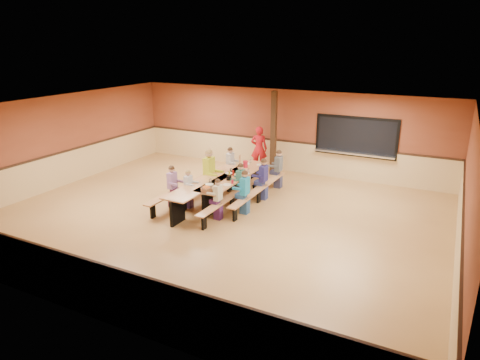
% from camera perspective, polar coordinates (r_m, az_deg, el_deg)
% --- Properties ---
extents(ground, '(12.00, 12.00, 0.00)m').
position_cam_1_polar(ground, '(11.99, -2.95, -4.82)').
color(ground, '#9C6D3B').
rests_on(ground, ground).
extents(room_envelope, '(12.04, 10.04, 3.02)m').
position_cam_1_polar(room_envelope, '(11.74, -3.00, -1.72)').
color(room_envelope, brown).
rests_on(room_envelope, ground).
extents(kitchen_pass_through, '(2.78, 0.28, 1.38)m').
position_cam_1_polar(kitchen_pass_through, '(15.14, 15.19, 5.38)').
color(kitchen_pass_through, black).
rests_on(kitchen_pass_through, ground).
extents(structural_post, '(0.18, 0.18, 3.00)m').
position_cam_1_polar(structural_post, '(15.41, 4.49, 6.22)').
color(structural_post, black).
rests_on(structural_post, ground).
extents(cafeteria_table_main, '(1.91, 3.70, 0.74)m').
position_cam_1_polar(cafeteria_table_main, '(13.13, -0.75, -0.27)').
color(cafeteria_table_main, '#BD7D4B').
rests_on(cafeteria_table_main, ground).
extents(cafeteria_table_second, '(1.91, 3.70, 0.74)m').
position_cam_1_polar(cafeteria_table_second, '(12.65, -4.38, -1.04)').
color(cafeteria_table_second, '#BD7D4B').
rests_on(cafeteria_table_second, ground).
extents(seated_child_white_left, '(0.33, 0.27, 1.14)m').
position_cam_1_polar(seated_child_white_left, '(12.47, -6.89, -1.22)').
color(seated_child_white_left, silver).
rests_on(seated_child_white_left, ground).
extents(seated_adult_yellow, '(0.50, 0.41, 1.48)m').
position_cam_1_polar(seated_adult_yellow, '(13.35, -4.14, 0.95)').
color(seated_adult_yellow, '#BECB23').
rests_on(seated_adult_yellow, ground).
extents(seated_child_grey_left, '(0.38, 0.31, 1.23)m').
position_cam_1_polar(seated_child_grey_left, '(14.54, -1.32, 1.95)').
color(seated_child_grey_left, '#BEBEBE').
rests_on(seated_child_grey_left, ground).
extents(seated_child_teal_right, '(0.39, 0.32, 1.25)m').
position_cam_1_polar(seated_child_teal_right, '(11.95, 0.65, -1.67)').
color(seated_child_teal_right, teal).
rests_on(seated_child_teal_right, ground).
extents(seated_child_navy_right, '(0.40, 0.33, 1.27)m').
position_cam_1_polar(seated_child_navy_right, '(13.04, 3.14, 0.08)').
color(seated_child_navy_right, navy).
rests_on(seated_child_navy_right, ground).
extents(seated_child_char_right, '(0.39, 0.32, 1.26)m').
position_cam_1_polar(seated_child_char_right, '(14.12, 5.15, 1.43)').
color(seated_child_char_right, '#4F5559').
rests_on(seated_child_char_right, ground).
extents(seated_child_purple_sec, '(0.38, 0.31, 1.23)m').
position_cam_1_polar(seated_child_purple_sec, '(12.60, -9.00, -0.88)').
color(seated_child_purple_sec, '#986BA1').
rests_on(seated_child_purple_sec, ground).
extents(seated_child_green_sec, '(0.38, 0.31, 1.22)m').
position_cam_1_polar(seated_child_green_sec, '(12.69, 0.07, -0.51)').
color(seated_child_green_sec, '#306A56').
rests_on(seated_child_green_sec, ground).
extents(seated_child_tan_sec, '(0.34, 0.27, 1.14)m').
position_cam_1_polar(seated_child_tan_sec, '(11.59, -2.95, -2.62)').
color(seated_child_tan_sec, beige).
rests_on(seated_child_tan_sec, ground).
extents(standing_woman, '(0.70, 0.56, 1.67)m').
position_cam_1_polar(standing_woman, '(15.94, 2.54, 4.21)').
color(standing_woman, red).
rests_on(standing_woman, ground).
extents(punch_pitcher, '(0.16, 0.16, 0.22)m').
position_cam_1_polar(punch_pitcher, '(13.86, 0.72, 2.14)').
color(punch_pitcher, red).
rests_on(punch_pitcher, cafeteria_table_main).
extents(chip_bowl, '(0.32, 0.32, 0.15)m').
position_cam_1_polar(chip_bowl, '(11.69, -4.51, -1.18)').
color(chip_bowl, orange).
rests_on(chip_bowl, cafeteria_table_main).
extents(napkin_dispenser, '(0.10, 0.14, 0.13)m').
position_cam_1_polar(napkin_dispenser, '(12.62, -1.48, 0.29)').
color(napkin_dispenser, black).
rests_on(napkin_dispenser, cafeteria_table_main).
extents(condiment_mustard, '(0.06, 0.06, 0.17)m').
position_cam_1_polar(condiment_mustard, '(12.94, -1.44, 0.84)').
color(condiment_mustard, yellow).
rests_on(condiment_mustard, cafeteria_table_main).
extents(condiment_ketchup, '(0.06, 0.06, 0.17)m').
position_cam_1_polar(condiment_ketchup, '(13.00, -0.94, 0.92)').
color(condiment_ketchup, '#B2140F').
rests_on(condiment_ketchup, cafeteria_table_main).
extents(table_paddle, '(0.16, 0.16, 0.56)m').
position_cam_1_polar(table_paddle, '(13.33, -0.02, 1.61)').
color(table_paddle, black).
rests_on(table_paddle, cafeteria_table_main).
extents(place_settings, '(0.65, 3.30, 0.11)m').
position_cam_1_polar(place_settings, '(13.05, -0.75, 0.86)').
color(place_settings, beige).
rests_on(place_settings, cafeteria_table_main).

